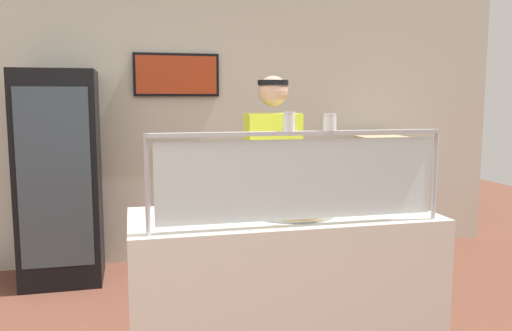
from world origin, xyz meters
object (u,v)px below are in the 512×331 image
object	(u,v)px
drink_fridge	(60,178)
pizza_box_stack	(385,152)
pizza_server	(295,208)
worker_figure	(273,183)
pepper_flake_shaker	(330,123)
pizza_tray	(292,211)
parmesan_shaker	(289,123)

from	to	relation	value
drink_fridge	pizza_box_stack	size ratio (longest dim) A/B	3.62
drink_fridge	pizza_server	bearing A→B (deg)	-52.57
worker_figure	drink_fridge	world-z (taller)	drink_fridge
pizza_box_stack	pizza_server	bearing A→B (deg)	-128.92
pepper_flake_shaker	pizza_tray	bearing A→B (deg)	108.01
pizza_server	pizza_box_stack	distance (m)	2.47
pizza_tray	drink_fridge	distance (m)	2.45
worker_figure	pizza_server	bearing A→B (deg)	-96.21
pepper_flake_shaker	worker_figure	distance (m)	1.14
pizza_server	drink_fridge	xyz separation A→B (m)	(-1.51, 1.97, -0.06)
worker_figure	pepper_flake_shaker	bearing A→B (deg)	-89.64
pizza_tray	worker_figure	distance (m)	0.74
worker_figure	pizza_tray	bearing A→B (deg)	-97.23
pizza_tray	pizza_box_stack	world-z (taller)	pizza_box_stack
pepper_flake_shaker	pizza_box_stack	bearing A→B (deg)	56.46
pizza_tray	parmesan_shaker	bearing A→B (deg)	-110.68
pepper_flake_shaker	drink_fridge	size ratio (longest dim) A/B	0.05
parmesan_shaker	pepper_flake_shaker	bearing A→B (deg)	0.00
pizza_tray	parmesan_shaker	world-z (taller)	parmesan_shaker
pepper_flake_shaker	parmesan_shaker	bearing A→B (deg)	180.00
pizza_tray	pizza_box_stack	bearing A→B (deg)	50.59
pizza_tray	pizza_box_stack	distance (m)	2.46
pizza_tray	pepper_flake_shaker	bearing A→B (deg)	-71.99
pizza_box_stack	parmesan_shaker	bearing A→B (deg)	-127.24
pizza_server	drink_fridge	world-z (taller)	drink_fridge
drink_fridge	pizza_tray	bearing A→B (deg)	-52.49
drink_fridge	worker_figure	bearing A→B (deg)	-37.41
parmesan_shaker	worker_figure	distance (m)	1.16
pizza_server	pizza_box_stack	size ratio (longest dim) A/B	0.55
pizza_box_stack	worker_figure	bearing A→B (deg)	-141.49
drink_fridge	pepper_flake_shaker	bearing A→B (deg)	-54.72
pizza_tray	pizza_box_stack	xyz separation A→B (m)	(1.56, 1.90, 0.11)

